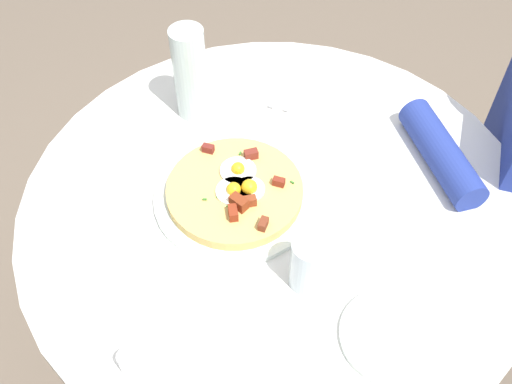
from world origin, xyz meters
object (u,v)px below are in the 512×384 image
Objects in this scene: pizza_plate at (235,196)px; breakfast_pizza at (236,190)px; water_bottle at (190,74)px; knife at (282,82)px; fork at (297,85)px; bread_plate at (393,336)px; water_glass at (310,263)px; dining_table at (275,249)px; salt_shaker at (128,362)px.

breakfast_pizza reaches higher than pizza_plate.
knife is at bearing 131.59° from water_bottle.
fork is (-0.36, 0.03, -0.02)m from breakfast_pizza.
water_bottle reaches higher than bread_plate.
fork is 0.52m from water_glass.
fork is (-0.57, -0.31, 0.00)m from bread_plate.
water_glass is (0.14, 0.18, 0.05)m from pizza_plate.
fork is at bearing 125.84° from water_bottle.
dining_table is 0.39m from fork.
salt_shaker is at bearing -65.94° from bread_plate.
knife is (-0.57, -0.35, 0.00)m from bread_plate.
water_bottle is (-0.42, -0.51, 0.10)m from bread_plate.
fork is 1.58× the size of water_glass.
dining_table is 0.39m from knife.
pizza_plate reaches higher than fork.
breakfast_pizza is at bearing -177.31° from knife.
pizza_plate reaches higher than knife.
pizza_plate is 1.79× the size of knife.
salt_shaker reaches higher than bread_plate.
bread_plate is at bearing 67.95° from water_glass.
bread_plate is 0.64m from fork.
pizza_plate is 0.02m from breakfast_pizza.
water_glass is (0.50, 0.18, 0.05)m from knife.
water_bottle is at bearing -141.80° from pizza_plate.
bread_plate is 3.62× the size of salt_shaker.
dining_table is 0.20m from pizza_plate.
knife is (-0.36, -0.00, 0.00)m from pizza_plate.
pizza_plate is 0.29m from water_bottle.
dining_table is 0.40m from bread_plate.
knife is 0.24m from water_bottle.
breakfast_pizza is 0.36m from knife.
pizza_plate is at bearing -177.56° from knife.
bread_plate is 0.18m from water_glass.
fork is 1.00× the size of knife.
water_glass is 0.53× the size of water_bottle.
bread_plate is 0.99× the size of fork.
water_glass is at bearing -161.23° from fork.
water_bottle is (0.15, -0.17, 0.10)m from knife.
dining_table is 8.96× the size of water_glass.
water_glass reaches higher than dining_table.
breakfast_pizza is 0.36m from fork.
pizza_plate is 1.49× the size of water_bottle.
bread_plate is at bearing 48.98° from dining_table.
bread_plate reaches higher than fork.
water_glass reaches higher than knife.
fork is at bearing -172.31° from dining_table.
pizza_plate is at bearing -127.69° from water_glass.
breakfast_pizza is at bearing 38.51° from water_bottle.
knife is (-0.36, -0.00, -0.02)m from breakfast_pizza.
water_glass is 0.34m from salt_shaker.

